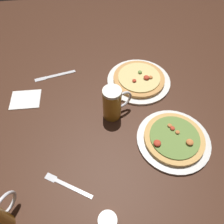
# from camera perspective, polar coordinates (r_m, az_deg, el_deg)

# --- Properties ---
(ground_plane) EXTENTS (2.40, 2.40, 0.03)m
(ground_plane) POSITION_cam_1_polar(r_m,az_deg,el_deg) (1.03, 0.00, -1.17)
(ground_plane) COLOR #3D2114
(pizza_plate_near) EXTENTS (0.31, 0.31, 0.05)m
(pizza_plate_near) POSITION_cam_1_polar(r_m,az_deg,el_deg) (0.97, 15.97, -6.84)
(pizza_plate_near) COLOR silver
(pizza_plate_near) RESTS_ON ground_plane
(pizza_plate_far) EXTENTS (0.33, 0.33, 0.05)m
(pizza_plate_far) POSITION_cam_1_polar(r_m,az_deg,el_deg) (1.16, 7.09, 8.52)
(pizza_plate_far) COLOR silver
(pizza_plate_far) RESTS_ON ground_plane
(beer_mug_dark) EXTENTS (0.14, 0.09, 0.17)m
(beer_mug_dark) POSITION_cam_1_polar(r_m,az_deg,el_deg) (0.96, 0.36, 2.28)
(beer_mug_dark) COLOR #B27A23
(beer_mug_dark) RESTS_ON ground_plane
(ramekin_sauce) EXTENTS (0.07, 0.07, 0.04)m
(ramekin_sauce) POSITION_cam_1_polar(r_m,az_deg,el_deg) (0.81, -1.17, -26.85)
(ramekin_sauce) COLOR white
(ramekin_sauce) RESTS_ON ground_plane
(napkin_folded) EXTENTS (0.15, 0.12, 0.01)m
(napkin_folded) POSITION_cam_1_polar(r_m,az_deg,el_deg) (1.16, -21.85, 3.17)
(napkin_folded) COLOR white
(napkin_folded) RESTS_ON ground_plane
(fork_left) EXTENTS (0.18, 0.12, 0.01)m
(fork_left) POSITION_cam_1_polar(r_m,az_deg,el_deg) (0.88, -11.76, -18.39)
(fork_left) COLOR silver
(fork_left) RESTS_ON ground_plane
(knife_right) EXTENTS (0.22, 0.07, 0.01)m
(knife_right) POSITION_cam_1_polar(r_m,az_deg,el_deg) (1.23, -14.79, 9.29)
(knife_right) COLOR silver
(knife_right) RESTS_ON ground_plane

